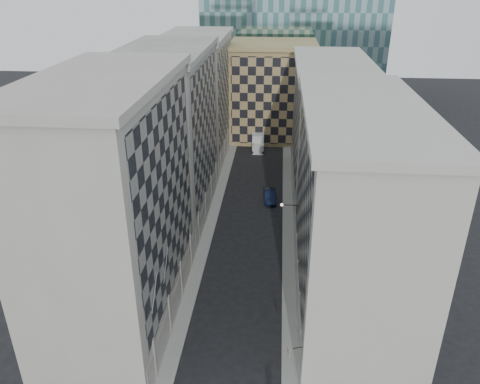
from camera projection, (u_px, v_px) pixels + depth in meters
The scene contains 13 objects.
sidewalk_west at pixel (211, 222), 63.92m from camera, with size 1.50×100.00×0.15m, color #989792.
sidewalk_east at pixel (288, 225), 63.11m from camera, with size 1.50×100.00×0.15m, color #989792.
bldg_left_a at pixel (116, 208), 42.21m from camera, with size 10.80×22.80×23.70m.
bldg_left_b at pixel (170, 136), 62.22m from camera, with size 10.80×22.80×22.70m.
bldg_left_c at pixel (198, 98), 82.23m from camera, with size 10.80×22.80×21.70m.
bldg_right_a at pixel (353, 212), 44.78m from camera, with size 10.80×26.80×20.70m.
bldg_right_b at pixel (328, 130), 69.28m from camera, with size 10.80×28.80×19.70m.
tan_block at pixel (272, 91), 93.45m from camera, with size 16.80×14.80×18.80m.
flagpoles_left at pixel (160, 278), 38.97m from camera, with size 0.10×6.33×2.33m.
bracket_lamp at pixel (283, 205), 55.15m from camera, with size 1.98×0.36×0.36m.
box_truck at pixel (258, 143), 89.52m from camera, with size 2.47×5.56×3.00m.
dark_car at pixel (270, 196), 69.70m from camera, with size 1.66×4.77×1.57m, color #0E1633.
shop_sign at pixel (289, 351), 37.22m from camera, with size 1.21×0.67×0.76m.
Camera 1 is at (3.46, -25.42, 31.25)m, focal length 35.00 mm.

